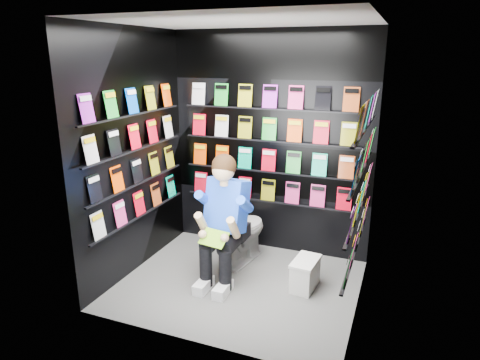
% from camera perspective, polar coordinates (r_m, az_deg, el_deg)
% --- Properties ---
extents(floor, '(2.40, 2.40, 0.00)m').
position_cam_1_polar(floor, '(4.61, -0.20, -13.73)').
color(floor, slate).
rests_on(floor, ground).
extents(ceiling, '(2.40, 2.40, 0.00)m').
position_cam_1_polar(ceiling, '(4.00, -0.24, 20.47)').
color(ceiling, white).
rests_on(ceiling, floor).
extents(wall_back, '(2.40, 0.04, 2.60)m').
position_cam_1_polar(wall_back, '(5.04, 3.99, 4.73)').
color(wall_back, black).
rests_on(wall_back, floor).
extents(wall_front, '(2.40, 0.04, 2.60)m').
position_cam_1_polar(wall_front, '(3.25, -6.75, -1.98)').
color(wall_front, black).
rests_on(wall_front, floor).
extents(wall_left, '(0.04, 2.00, 2.60)m').
position_cam_1_polar(wall_left, '(4.68, -14.03, 3.38)').
color(wall_left, black).
rests_on(wall_left, floor).
extents(wall_right, '(0.04, 2.00, 2.60)m').
position_cam_1_polar(wall_right, '(3.85, 16.60, 0.41)').
color(wall_right, black).
rests_on(wall_right, floor).
extents(comics_back, '(2.10, 0.06, 1.37)m').
position_cam_1_polar(comics_back, '(5.01, 3.89, 4.72)').
color(comics_back, red).
rests_on(comics_back, wall_back).
extents(comics_left, '(0.06, 1.70, 1.37)m').
position_cam_1_polar(comics_left, '(4.66, -13.73, 3.41)').
color(comics_left, red).
rests_on(comics_left, wall_left).
extents(comics_right, '(0.06, 1.70, 1.37)m').
position_cam_1_polar(comics_right, '(3.86, 16.17, 0.52)').
color(comics_right, red).
rests_on(comics_right, wall_right).
extents(toilet, '(0.54, 0.81, 0.73)m').
position_cam_1_polar(toilet, '(4.95, 0.10, -6.77)').
color(toilet, white).
rests_on(toilet, floor).
extents(longbox, '(0.24, 0.40, 0.29)m').
position_cam_1_polar(longbox, '(4.54, 8.66, -12.42)').
color(longbox, white).
rests_on(longbox, floor).
extents(longbox_lid, '(0.26, 0.42, 0.03)m').
position_cam_1_polar(longbox_lid, '(4.47, 8.75, -10.65)').
color(longbox_lid, white).
rests_on(longbox_lid, longbox).
extents(reader, '(0.69, 0.90, 1.51)m').
position_cam_1_polar(reader, '(4.46, -1.67, -3.48)').
color(reader, blue).
rests_on(reader, toilet).
extents(held_comic, '(0.30, 0.21, 0.12)m').
position_cam_1_polar(held_comic, '(4.25, -3.51, -7.74)').
color(held_comic, green).
rests_on(held_comic, reader).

